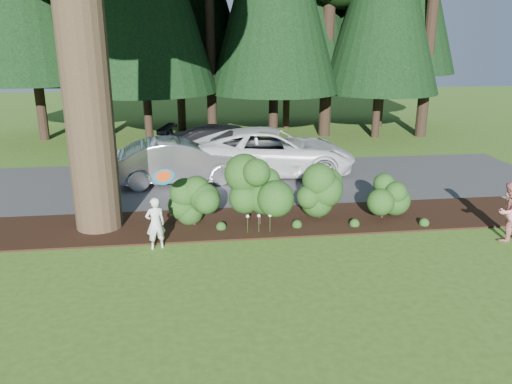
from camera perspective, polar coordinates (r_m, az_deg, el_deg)
The scene contains 11 objects.
ground at distance 11.33m, azimuth 3.49°, elevation -9.29°, with size 80.00×80.00×0.00m, color #345E1B.
mulch_bed at distance 14.26m, azimuth 1.07°, elevation -3.38°, with size 16.00×2.50×0.05m, color black.
driveway at distance 18.26m, azimuth -0.86°, elevation 1.29°, with size 22.00×6.00×0.03m, color #38383A.
shrub_row at distance 14.02m, azimuth 4.27°, elevation -0.39°, with size 6.53×1.60×1.61m.
lily_cluster at distance 13.26m, azimuth 0.33°, elevation -2.83°, with size 0.69×0.09×0.57m.
car_silver_wagon at distance 17.99m, azimuth -8.84°, elevation 3.50°, with size 1.68×4.81×1.58m, color silver.
car_white_suv at distance 18.91m, azimuth 1.76°, elevation 4.63°, with size 2.90×6.29×1.75m, color silver.
car_dark_suv at distance 20.24m, azimuth -2.86°, elevation 5.29°, with size 2.27×5.59×1.62m, color black.
child at distance 12.58m, azimuth -11.42°, elevation -3.52°, with size 0.48×0.32×1.33m, color silver.
adult at distance 14.34m, azimuth 26.81°, elevation -2.01°, with size 0.76×0.59×1.56m, color red.
frisbee at distance 12.02m, azimuth -10.50°, elevation 1.72°, with size 0.55×0.47×0.32m.
Camera 1 is at (-1.96, -9.93, 5.08)m, focal length 35.00 mm.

